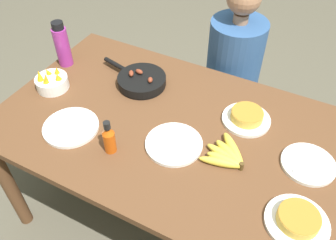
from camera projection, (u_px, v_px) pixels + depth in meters
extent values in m
plane|color=#565142|center=(168.00, 213.00, 2.15)|extent=(14.00, 14.00, 0.00)
cube|color=brown|center=(168.00, 127.00, 1.63)|extent=(1.58, 0.97, 0.03)
cylinder|color=brown|center=(8.00, 183.00, 1.87)|extent=(0.07, 0.07, 0.72)
cylinder|color=brown|center=(102.00, 91.00, 2.41)|extent=(0.07, 0.07, 0.72)
cylinder|color=brown|center=(323.00, 171.00, 1.93)|extent=(0.07, 0.07, 0.72)
ellipsoid|color=gold|center=(233.00, 150.00, 1.49)|extent=(0.16, 0.18, 0.04)
ellipsoid|color=gold|center=(229.00, 153.00, 1.47)|extent=(0.17, 0.12, 0.04)
ellipsoid|color=gold|center=(225.00, 156.00, 1.47)|extent=(0.18, 0.08, 0.04)
ellipsoid|color=gold|center=(225.00, 160.00, 1.45)|extent=(0.16, 0.04, 0.04)
ellipsoid|color=gold|center=(221.00, 162.00, 1.44)|extent=(0.19, 0.08, 0.04)
cylinder|color=#4C3819|center=(241.00, 166.00, 1.43)|extent=(0.02, 0.02, 0.04)
cylinder|color=black|center=(142.00, 84.00, 1.82)|extent=(0.24, 0.24, 0.01)
cylinder|color=black|center=(142.00, 80.00, 1.81)|extent=(0.25, 0.25, 0.04)
cylinder|color=black|center=(115.00, 64.00, 1.89)|extent=(0.15, 0.06, 0.02)
ellipsoid|color=brown|center=(150.00, 80.00, 1.75)|extent=(0.04, 0.05, 0.03)
ellipsoid|color=brown|center=(131.00, 73.00, 1.79)|extent=(0.05, 0.05, 0.03)
ellipsoid|color=brown|center=(139.00, 72.00, 1.80)|extent=(0.04, 0.03, 0.03)
cylinder|color=white|center=(297.00, 222.00, 1.26)|extent=(0.23, 0.23, 0.02)
cylinder|color=gold|center=(298.00, 219.00, 1.24)|extent=(0.15, 0.15, 0.04)
cylinder|color=#AB7427|center=(300.00, 216.00, 1.23)|extent=(0.15, 0.15, 0.00)
cylinder|color=white|center=(246.00, 120.00, 1.63)|extent=(0.22, 0.22, 0.02)
cylinder|color=gold|center=(247.00, 115.00, 1.62)|extent=(0.15, 0.15, 0.04)
cylinder|color=#AB7427|center=(248.00, 112.00, 1.60)|extent=(0.14, 0.14, 0.00)
cylinder|color=white|center=(308.00, 164.00, 1.45)|extent=(0.22, 0.22, 0.02)
cylinder|color=silver|center=(317.00, 166.00, 1.43)|extent=(0.10, 0.08, 0.01)
cube|color=silver|center=(298.00, 169.00, 1.42)|extent=(0.05, 0.05, 0.00)
cylinder|color=white|center=(71.00, 127.00, 1.60)|extent=(0.25, 0.25, 0.02)
cylinder|color=silver|center=(69.00, 120.00, 1.61)|extent=(0.13, 0.01, 0.01)
cube|color=silver|center=(86.00, 127.00, 1.59)|extent=(0.05, 0.02, 0.00)
cylinder|color=white|center=(174.00, 144.00, 1.53)|extent=(0.25, 0.25, 0.02)
cylinder|color=silver|center=(177.00, 146.00, 1.51)|extent=(0.11, 0.04, 0.01)
cube|color=silver|center=(164.00, 136.00, 1.54)|extent=(0.05, 0.03, 0.00)
cylinder|color=white|center=(52.00, 83.00, 1.79)|extent=(0.16, 0.16, 0.06)
cone|color=orange|center=(58.00, 77.00, 1.75)|extent=(0.04, 0.05, 0.04)
cone|color=orange|center=(57.00, 71.00, 1.78)|extent=(0.04, 0.04, 0.05)
cone|color=orange|center=(48.00, 72.00, 1.78)|extent=(0.04, 0.05, 0.05)
cone|color=orange|center=(39.00, 76.00, 1.75)|extent=(0.06, 0.06, 0.06)
cone|color=orange|center=(46.00, 79.00, 1.73)|extent=(0.05, 0.04, 0.06)
cylinder|color=#992D89|center=(63.00, 47.00, 1.89)|extent=(0.08, 0.08, 0.21)
cylinder|color=black|center=(57.00, 26.00, 1.80)|extent=(0.06, 0.06, 0.04)
cylinder|color=#C64C0F|center=(110.00, 142.00, 1.48)|extent=(0.05, 0.05, 0.10)
cone|color=#C64C0F|center=(108.00, 131.00, 1.43)|extent=(0.05, 0.05, 0.03)
cylinder|color=black|center=(107.00, 125.00, 1.41)|extent=(0.03, 0.03, 0.03)
cube|color=black|center=(225.00, 119.00, 2.40)|extent=(0.35, 0.35, 0.47)
cylinder|color=#2D5184|center=(234.00, 60.00, 2.06)|extent=(0.32, 0.32, 0.49)
cylinder|color=#9E7051|center=(241.00, 18.00, 1.88)|extent=(0.08, 0.08, 0.05)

